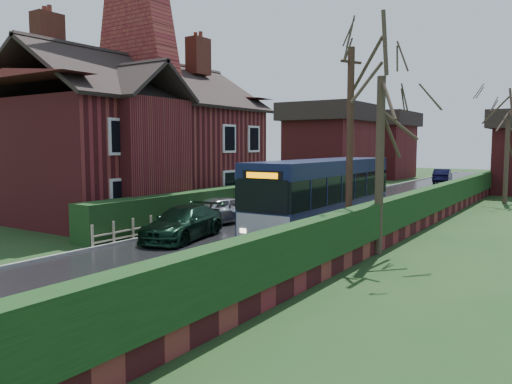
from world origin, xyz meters
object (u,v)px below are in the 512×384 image
Objects in this scene: brick_house at (140,135)px; car_silver at (215,211)px; bus at (323,196)px; telegraph_pole at (350,149)px; car_green at (183,223)px; bus_stop_sign at (349,194)px.

brick_house is 7.04m from car_silver.
telegraph_pole reaches higher than bus.
brick_house reaches higher than car_silver.
bus is (10.94, 0.58, -2.80)m from brick_house.
brick_house is 1.99× the size of telegraph_pole.
car_green is (7.13, -4.50, -3.70)m from brick_house.
car_silver is 1.59× the size of bus_stop_sign.
telegraph_pole is (1.60, -3.84, 2.04)m from bus_stop_sign.
bus_stop_sign is at bearing 5.86° from brick_house.
telegraph_pole is (13.53, -2.62, -0.67)m from brick_house.
car_silver is (-5.00, -1.42, -0.90)m from bus.
brick_house is 5.79× the size of bus_stop_sign.
brick_house is 1.39× the size of bus.
bus is 6.41m from car_green.
car_silver is 6.42m from bus_stop_sign.
brick_house is at bearing -178.03° from bus.
car_green is at bearing -139.30° from telegraph_pole.
bus is at bearing 153.35° from telegraph_pole.
bus reaches higher than car_green.
bus_stop_sign reaches higher than car_silver.
car_silver is 0.86× the size of car_green.
car_green is at bearing -32.26° from brick_house.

